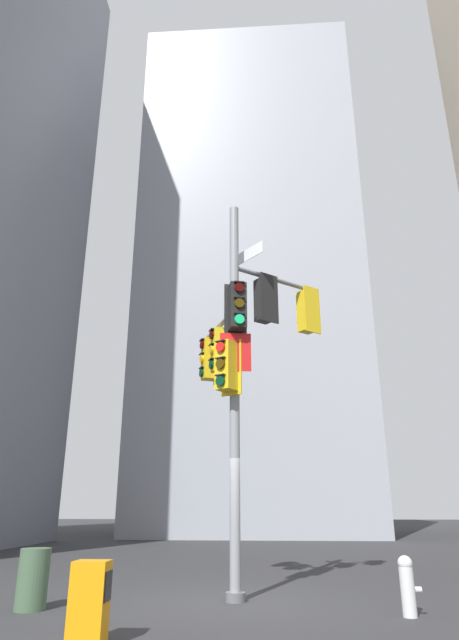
# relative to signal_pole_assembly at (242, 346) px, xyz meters

# --- Properties ---
(ground) EXTENTS (120.00, 120.00, 0.00)m
(ground) POSITION_rel_signal_pole_assembly_xyz_m (-0.15, -0.47, -4.93)
(ground) COLOR #2D2D30
(building_mid_block) EXTENTS (13.90, 13.90, 33.55)m
(building_mid_block) POSITION_rel_signal_pole_assembly_xyz_m (-0.32, 23.98, 11.85)
(building_mid_block) COLOR #9399A3
(building_mid_block) RESTS_ON ground
(signal_pole_assembly) EXTENTS (2.94, 2.54, 8.09)m
(signal_pole_assembly) POSITION_rel_signal_pole_assembly_xyz_m (0.00, 0.00, 0.00)
(signal_pole_assembly) COLOR gray
(signal_pole_assembly) RESTS_ON ground
(fire_hydrant) EXTENTS (0.33, 0.23, 0.88)m
(fire_hydrant) POSITION_rel_signal_pole_assembly_xyz_m (2.64, -1.65, -4.47)
(fire_hydrant) COLOR silver
(fire_hydrant) RESTS_ON ground
(newspaper_box) EXTENTS (0.45, 0.36, 0.97)m
(newspaper_box) POSITION_rel_signal_pole_assembly_xyz_m (-1.78, -3.78, -4.44)
(newspaper_box) COLOR orange
(newspaper_box) RESTS_ON ground
(trash_bin) EXTENTS (0.51, 0.51, 0.95)m
(trash_bin) POSITION_rel_signal_pole_assembly_xyz_m (-3.49, -1.49, -4.46)
(trash_bin) COLOR #3F593F
(trash_bin) RESTS_ON ground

